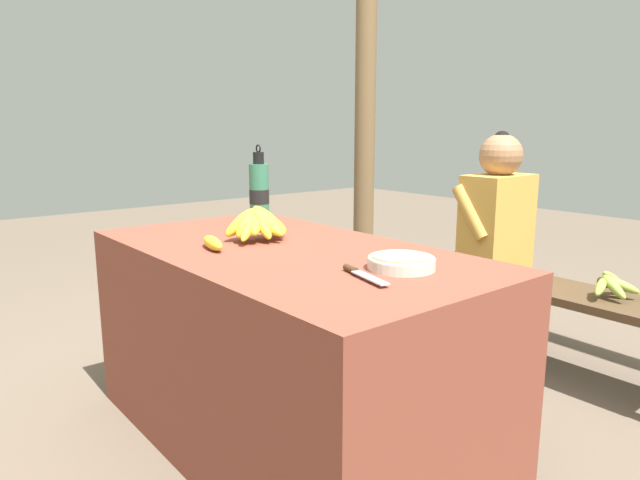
{
  "coord_description": "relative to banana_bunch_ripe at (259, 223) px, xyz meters",
  "views": [
    {
      "loc": [
        1.5,
        -1.08,
        1.09
      ],
      "look_at": [
        0.12,
        0.05,
        0.73
      ],
      "focal_mm": 32.0,
      "sensor_mm": 36.0,
      "label": 1
    }
  ],
  "objects": [
    {
      "name": "water_bottle",
      "position": [
        -0.2,
        0.14,
        0.07
      ],
      "size": [
        0.08,
        0.08,
        0.33
      ],
      "color": "#337556",
      "rests_on": "market_counter"
    },
    {
      "name": "market_counter",
      "position": [
        0.17,
        -0.0,
        -0.41
      ],
      "size": [
        1.45,
        0.78,
        0.69
      ],
      "color": "brown",
      "rests_on": "ground_plane"
    },
    {
      "name": "support_post_near",
      "position": [
        -1.15,
        1.6,
        0.62
      ],
      "size": [
        0.14,
        0.14,
        2.76
      ],
      "color": "brown",
      "rests_on": "ground_plane"
    },
    {
      "name": "serving_bowl",
      "position": [
        0.6,
        0.09,
        -0.04
      ],
      "size": [
        0.19,
        0.19,
        0.04
      ],
      "color": "silver",
      "rests_on": "market_counter"
    },
    {
      "name": "banana_bunch_green",
      "position": [
        0.69,
        1.25,
        -0.3
      ],
      "size": [
        0.16,
        0.26,
        0.12
      ],
      "color": "#4C381E",
      "rests_on": "wooden_bench"
    },
    {
      "name": "banana_bunch_ripe",
      "position": [
        0.0,
        0.0,
        0.0
      ],
      "size": [
        0.18,
        0.26,
        0.13
      ],
      "color": "#4C381E",
      "rests_on": "market_counter"
    },
    {
      "name": "wooden_bench",
      "position": [
        0.18,
        1.24,
        -0.42
      ],
      "size": [
        1.76,
        0.32,
        0.4
      ],
      "color": "#4C3823",
      "rests_on": "ground_plane"
    },
    {
      "name": "knife",
      "position": [
        0.58,
        -0.06,
        -0.05
      ],
      "size": [
        0.21,
        0.07,
        0.02
      ],
      "rotation": [
        0.0,
        0.0,
        -0.23
      ],
      "color": "#BCBCC1",
      "rests_on": "market_counter"
    },
    {
      "name": "loose_banana_front",
      "position": [
        0.03,
        -0.2,
        -0.04
      ],
      "size": [
        0.17,
        0.08,
        0.04
      ],
      "rotation": [
        0.0,
        0.0,
        -0.22
      ],
      "color": "yellow",
      "rests_on": "market_counter"
    },
    {
      "name": "ground_plane",
      "position": [
        0.17,
        -0.0,
        -0.76
      ],
      "size": [
        12.0,
        12.0,
        0.0
      ],
      "primitive_type": "plane",
      "color": "brown"
    },
    {
      "name": "seated_vendor",
      "position": [
        0.12,
        1.2,
        -0.14
      ],
      "size": [
        0.4,
        0.39,
        1.07
      ],
      "rotation": [
        0.0,
        0.0,
        3.15
      ],
      "color": "#564C60",
      "rests_on": "ground_plane"
    }
  ]
}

